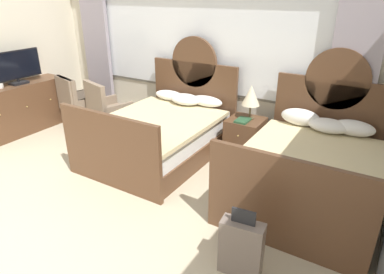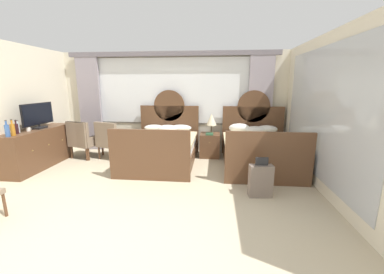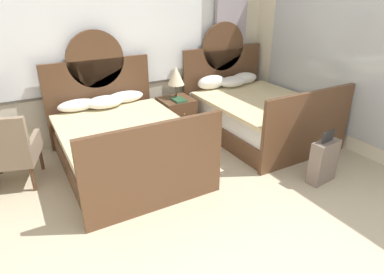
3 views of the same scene
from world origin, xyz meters
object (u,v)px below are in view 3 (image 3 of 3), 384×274
bed_near_mirror (255,112)px  bed_near_window (123,142)px  table_lamp_on_nightstand (176,76)px  armchair_by_window_left (7,150)px  suitcase_on_floor (323,161)px  nightstand_between_beds (177,117)px  book_on_nightstand (179,100)px

bed_near_mirror → bed_near_window: bearing=-179.9°
table_lamp_on_nightstand → armchair_by_window_left: size_ratio=0.54×
bed_near_window → suitcase_on_floor: bearing=-38.0°
nightstand_between_beds → suitcase_on_floor: 2.38m
armchair_by_window_left → bed_near_mirror: bearing=-3.3°
bed_near_window → nightstand_between_beds: (1.12, 0.63, -0.07)m
bed_near_mirror → table_lamp_on_nightstand: size_ratio=4.18×
suitcase_on_floor → book_on_nightstand: bearing=113.5°
nightstand_between_beds → book_on_nightstand: size_ratio=2.33×
bed_near_mirror → nightstand_between_beds: 1.28m
bed_near_mirror → table_lamp_on_nightstand: bearing=147.9°
bed_near_window → table_lamp_on_nightstand: bearing=30.8°
bed_near_mirror → table_lamp_on_nightstand: (-1.08, 0.68, 0.59)m
table_lamp_on_nightstand → book_on_nightstand: bearing=-103.7°
nightstand_between_beds → armchair_by_window_left: armchair_by_window_left is taller
bed_near_window → book_on_nightstand: 1.25m
bed_near_window → table_lamp_on_nightstand: (1.15, 0.68, 0.59)m
book_on_nightstand → suitcase_on_floor: suitcase_on_floor is taller
armchair_by_window_left → table_lamp_on_nightstand: bearing=10.8°
bed_near_mirror → table_lamp_on_nightstand: bed_near_mirror is taller
book_on_nightstand → armchair_by_window_left: bearing=-172.6°
book_on_nightstand → suitcase_on_floor: 2.31m
armchair_by_window_left → bed_near_window: bearing=-8.8°
bed_near_mirror → suitcase_on_floor: bed_near_mirror is taller
table_lamp_on_nightstand → suitcase_on_floor: 2.51m
bed_near_window → suitcase_on_floor: (2.02, -1.57, -0.09)m
bed_near_window → armchair_by_window_left: (-1.34, 0.21, 0.12)m
book_on_nightstand → table_lamp_on_nightstand: bearing=76.3°
bed_near_window → bed_near_mirror: size_ratio=1.00×
nightstand_between_beds → armchair_by_window_left: 2.50m
table_lamp_on_nightstand → suitcase_on_floor: size_ratio=0.75×
bed_near_mirror → armchair_by_window_left: size_ratio=2.25×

